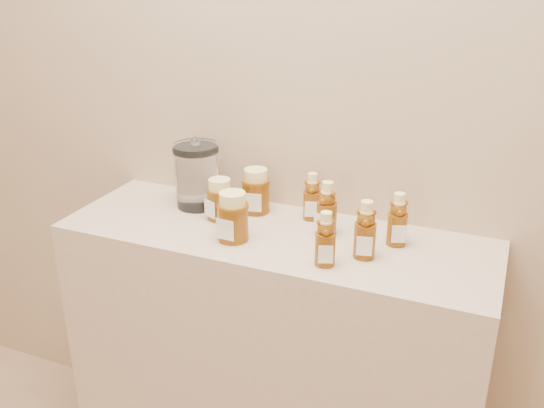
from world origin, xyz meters
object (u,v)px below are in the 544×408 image
at_px(display_table, 274,367).
at_px(honey_jar_left, 220,199).
at_px(bear_bottle_back_left, 312,193).
at_px(glass_canister, 197,173).
at_px(bear_bottle_front_left, 326,235).

height_order(display_table, honey_jar_left, honey_jar_left).
relative_size(bear_bottle_back_left, honey_jar_left, 1.29).
bearing_deg(display_table, glass_canister, 162.38).
distance_m(honey_jar_left, glass_canister, 0.13).
bearing_deg(display_table, bear_bottle_back_left, 65.21).
bearing_deg(bear_bottle_front_left, display_table, 126.63).
distance_m(bear_bottle_back_left, bear_bottle_front_left, 0.28).
distance_m(display_table, glass_canister, 0.63).
bearing_deg(bear_bottle_front_left, glass_canister, 135.04).
distance_m(bear_bottle_back_left, glass_canister, 0.35).
height_order(bear_bottle_back_left, bear_bottle_front_left, bear_bottle_front_left).
xyz_separation_m(display_table, honey_jar_left, (-0.18, 0.03, 0.51)).
height_order(bear_bottle_back_left, honey_jar_left, bear_bottle_back_left).
distance_m(bear_bottle_back_left, honey_jar_left, 0.26).
bearing_deg(honey_jar_left, bear_bottle_back_left, 46.95).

